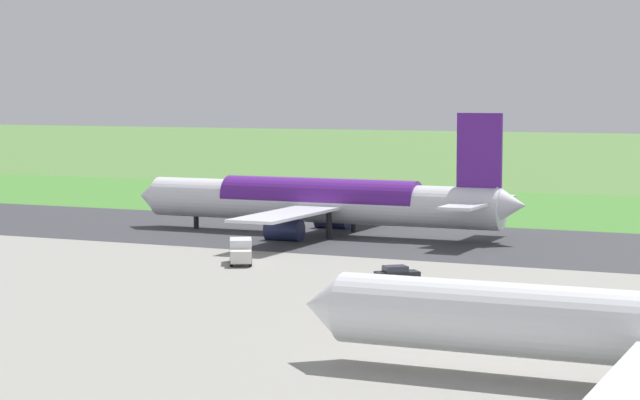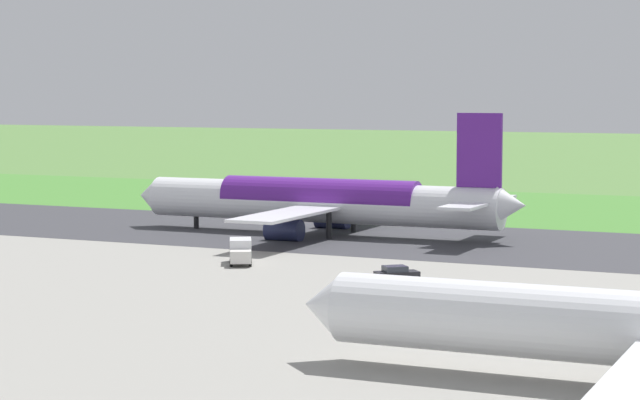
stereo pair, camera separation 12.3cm
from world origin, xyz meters
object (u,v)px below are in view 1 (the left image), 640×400
Objects in this scene: service_truck_fuel at (241,251)px; service_car_ops at (397,274)px; traffic_cone_orange at (432,208)px; airliner_main at (323,201)px; no_stopping_sign at (439,205)px; service_car_followme at (636,314)px.

service_car_ops is at bearing 166.60° from service_truck_fuel.
traffic_cone_orange is at bearing -72.84° from service_car_ops.
no_stopping_sign is (-4.75, -31.32, -2.93)m from airliner_main.
service_car_followme is at bearing 153.87° from service_car_ops.
service_car_followme is 0.99× the size of service_car_ops.
service_truck_fuel reaches higher than service_car_followme.
service_truck_fuel is at bearing -20.79° from service_car_followme.
no_stopping_sign is at bearing 119.29° from traffic_cone_orange.
service_car_followme is 47.92m from service_truck_fuel.
service_car_followme is at bearing 159.21° from service_truck_fuel.
service_car_ops is 66.67m from no_stopping_sign.
airliner_main is 28.45m from service_truck_fuel.
no_stopping_sign is (18.30, -64.10, 0.58)m from service_car_ops.
service_truck_fuel is (-3.36, 28.10, -2.95)m from airliner_main.
no_stopping_sign is (-1.39, -59.41, 0.02)m from service_truck_fuel.
service_car_ops is at bearing 105.93° from no_stopping_sign.
airliner_main is 40.23m from service_car_ops.
traffic_cone_orange is (21.62, -70.02, -0.57)m from service_car_ops.
service_truck_fuel is 11.21× the size of traffic_cone_orange.
service_car_ops is at bearing -26.13° from service_car_followme.
service_car_followme reaches higher than traffic_cone_orange.
service_car_ops is (-23.05, 32.79, -3.51)m from airliner_main.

